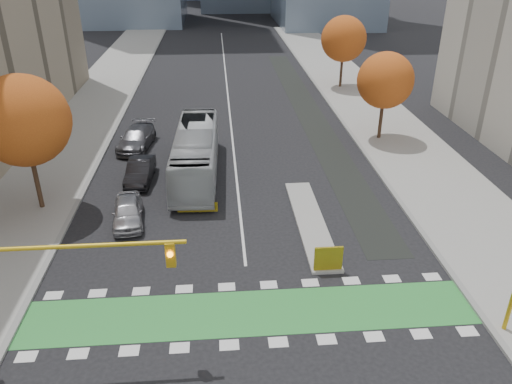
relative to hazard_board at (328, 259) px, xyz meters
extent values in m
plane|color=black|center=(-4.00, -4.20, -0.80)|extent=(300.00, 300.00, 0.00)
cube|color=gray|center=(-17.50, 15.80, -0.73)|extent=(7.00, 120.00, 0.15)
cube|color=gray|center=(9.50, 15.80, -0.73)|extent=(7.00, 120.00, 0.15)
cube|color=gray|center=(-14.00, 15.80, -0.73)|extent=(0.30, 120.00, 0.16)
cube|color=gray|center=(6.00, 15.80, -0.73)|extent=(0.30, 120.00, 0.16)
cube|color=#2E8C39|center=(-4.00, -2.70, -0.79)|extent=(20.00, 3.00, 0.01)
cube|color=silver|center=(-4.00, 35.80, -0.80)|extent=(0.15, 70.00, 0.01)
cube|color=black|center=(3.50, 25.80, -0.80)|extent=(2.50, 50.00, 0.01)
cube|color=gray|center=(0.00, 4.80, -0.72)|extent=(1.60, 10.00, 0.16)
cube|color=yellow|center=(0.00, 0.00, 0.00)|extent=(1.40, 0.12, 1.30)
cylinder|color=#332114|center=(-16.00, 7.80, 1.82)|extent=(0.28, 0.28, 5.25)
sphere|color=#A03C13|center=(-16.00, 7.80, 4.83)|extent=(5.20, 5.20, 5.20)
cylinder|color=#332114|center=(8.00, 17.80, 1.47)|extent=(0.28, 0.28, 4.55)
sphere|color=#A03C13|center=(8.00, 17.80, 4.08)|extent=(4.40, 4.40, 4.40)
cylinder|color=#332114|center=(8.50, 33.80, 1.65)|extent=(0.28, 0.28, 4.90)
sphere|color=#A03C13|center=(8.50, 33.80, 4.45)|extent=(4.80, 4.80, 4.80)
cylinder|color=#BF9914|center=(-10.50, -4.70, 4.30)|extent=(8.20, 0.16, 0.16)
cube|color=#BF9914|center=(-7.00, -4.70, 3.80)|extent=(0.35, 0.28, 1.00)
sphere|color=orange|center=(-7.00, -4.88, 3.90)|extent=(0.22, 0.22, 0.22)
imported|color=#ADB1B5|center=(-6.71, 12.01, 0.83)|extent=(3.11, 11.79, 3.26)
imported|color=#A8A7AD|center=(-10.50, 5.74, -0.09)|extent=(2.17, 4.34, 1.42)
imported|color=black|center=(-10.50, 11.29, -0.08)|extent=(1.72, 4.46, 1.45)
imported|color=#545359|center=(-11.56, 17.49, -0.02)|extent=(2.89, 5.64, 1.56)
camera|label=1|loc=(-5.13, -19.84, 13.89)|focal=35.00mm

